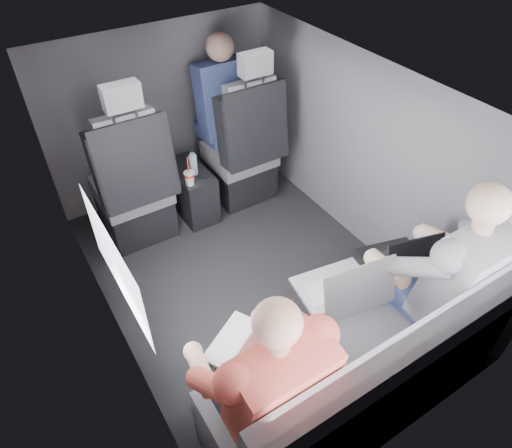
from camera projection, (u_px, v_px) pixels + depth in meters
floor at (251, 280)px, 3.13m from camera, size 2.60×2.60×0.00m
ceiling at (249, 95)px, 2.24m from camera, size 2.60×2.60×0.00m
panel_left at (101, 261)px, 2.32m from camera, size 0.02×2.60×1.35m
panel_right at (365, 158)px, 3.05m from camera, size 0.02×2.60×1.35m
panel_front at (162, 114)px, 3.52m from camera, size 1.80×0.02×1.35m
panel_back at (418, 369)px, 1.86m from camera, size 1.80×0.02×1.35m
side_window at (115, 264)px, 1.99m from camera, size 0.02×0.75×0.42m
seatbelt at (255, 118)px, 3.21m from camera, size 0.35×0.11×0.59m
front_seat_left at (134, 192)px, 3.22m from camera, size 0.52×0.58×1.26m
front_seat_right at (243, 155)px, 3.58m from camera, size 0.52×0.58×1.26m
center_console at (192, 191)px, 3.56m from camera, size 0.24×0.48×0.41m
rear_bench at (364, 373)px, 2.25m from camera, size 1.60×0.57×0.92m
soda_cup at (189, 178)px, 3.25m from camera, size 0.08×0.08×0.23m
water_bottle at (193, 164)px, 3.34m from camera, size 0.06×0.06×0.17m
laptop_white at (245, 347)px, 1.99m from camera, size 0.36×0.40×0.22m
laptop_silver at (343, 287)px, 2.24m from camera, size 0.42×0.40×0.27m
laptop_black at (400, 257)px, 2.40m from camera, size 0.36×0.36×0.23m
passenger_rear_left at (259, 380)px, 1.88m from camera, size 0.49×0.61×1.21m
passenger_rear_right at (437, 275)px, 2.29m from camera, size 0.53×0.64×1.26m
passenger_front_right at (223, 101)px, 3.51m from camera, size 0.41×0.41×0.84m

